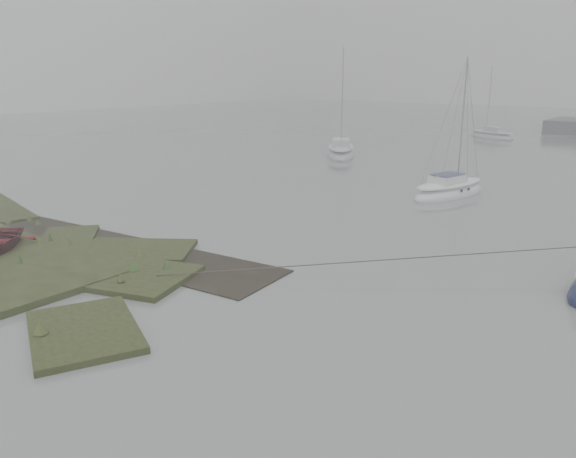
{
  "coord_description": "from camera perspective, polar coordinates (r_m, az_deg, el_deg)",
  "views": [
    {
      "loc": [
        12.46,
        -7.4,
        6.31
      ],
      "look_at": [
        2.4,
        5.35,
        1.8
      ],
      "focal_mm": 35.0,
      "sensor_mm": 36.0,
      "label": 1
    }
  ],
  "objects": [
    {
      "name": "ground",
      "position": [
        39.92,
        19.69,
        5.53
      ],
      "size": [
        160.0,
        160.0,
        0.0
      ],
      "primitive_type": "plane",
      "color": "slate",
      "rests_on": "ground"
    },
    {
      "name": "sailboat_far_c",
      "position": [
        60.83,
        19.97,
        8.88
      ],
      "size": [
        5.6,
        3.7,
        7.54
      ],
      "rotation": [
        0.0,
        0.0,
        1.17
      ],
      "color": "#B3B8BE",
      "rests_on": "ground"
    },
    {
      "name": "sailboat_far_a",
      "position": [
        44.85,
        5.39,
        7.73
      ],
      "size": [
        5.13,
        6.45,
        8.92
      ],
      "rotation": [
        0.0,
        0.0,
        0.56
      ],
      "color": "#A3A7AC",
      "rests_on": "ground"
    },
    {
      "name": "sailboat_white",
      "position": [
        31.23,
        16.04,
        3.71
      ],
      "size": [
        2.94,
        5.71,
        7.7
      ],
      "rotation": [
        0.0,
        0.0,
        -0.22
      ],
      "color": "white",
      "rests_on": "ground"
    }
  ]
}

